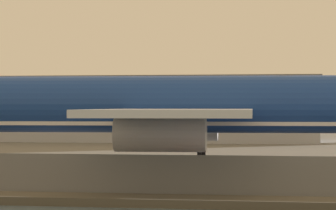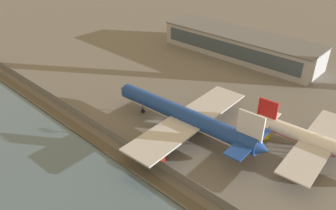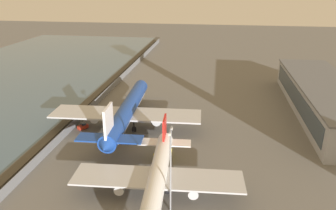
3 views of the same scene
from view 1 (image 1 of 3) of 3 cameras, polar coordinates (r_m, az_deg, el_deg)
name	(u,v)px [view 1 (image 1 of 3)]	position (r m, az deg, el deg)	size (l,w,h in m)	color
ground_plane	(48,173)	(69.35, -8.60, -4.84)	(500.00, 500.00, 0.00)	#66635E
cargo_jet_blue	(172,107)	(67.29, 0.29, -0.13)	(53.52, 46.13, 14.93)	#193D93
baggage_tug	(187,180)	(53.63, 1.37, -5.37)	(3.55, 3.11, 1.80)	red
terminal_building	(99,109)	(134.44, -4.95, -0.27)	(73.30, 19.57, 10.59)	#9EA3AD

